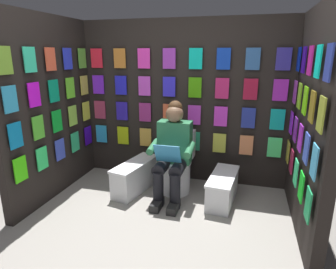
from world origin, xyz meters
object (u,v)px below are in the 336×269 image
object	(u,v)px
person_reading	(173,151)
comic_longbox_far	(136,176)
comic_longbox_near	(223,188)
toilet	(177,166)

from	to	relation	value
person_reading	comic_longbox_far	distance (m)	0.65
comic_longbox_near	comic_longbox_far	distance (m)	1.12
person_reading	comic_longbox_near	world-z (taller)	person_reading
toilet	person_reading	xyz separation A→B (m)	(0.00, 0.23, 0.27)
toilet	comic_longbox_near	size ratio (longest dim) A/B	1.00
toilet	comic_longbox_near	xyz separation A→B (m)	(-0.61, 0.17, -0.16)
toilet	person_reading	world-z (taller)	person_reading
person_reading	comic_longbox_far	world-z (taller)	person_reading
comic_longbox_near	toilet	bearing A→B (deg)	-10.16
person_reading	toilet	bearing A→B (deg)	-89.97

